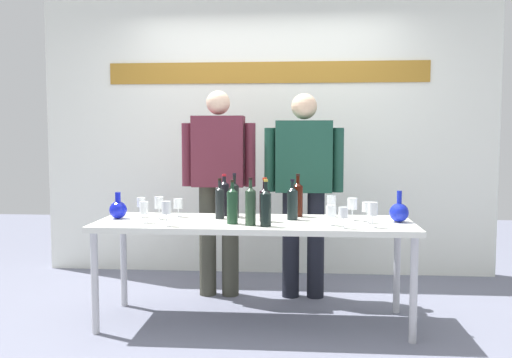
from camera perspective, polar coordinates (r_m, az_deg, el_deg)
The scene contains 27 objects.
ground_plane at distance 4.06m, azimuth -0.17°, elevation -14.67°, with size 10.00×10.00×0.00m, color slate.
back_wall at distance 5.32m, azimuth 1.15°, elevation 6.34°, with size 4.34×0.11×3.00m.
display_table at distance 3.89m, azimuth -0.18°, elevation -5.21°, with size 2.23×0.71×0.73m.
decanter_blue_left at distance 4.11m, azimuth -14.14°, elevation -3.07°, with size 0.13×0.13×0.19m.
decanter_blue_right at distance 3.96m, azimuth 14.65°, elevation -3.33°, with size 0.13×0.13×0.22m.
presenter_left at distance 4.54m, azimuth -3.90°, elevation 0.01°, with size 0.61×0.22×1.70m.
presenter_right at distance 4.49m, azimuth 4.98°, elevation -0.15°, with size 0.64×0.22×1.68m.
wine_bottle_0 at distance 3.64m, azimuth 1.02°, elevation -2.90°, with size 0.07×0.07×0.31m.
wine_bottle_1 at distance 4.04m, azimuth -2.26°, elevation -2.07°, with size 0.07×0.07×0.33m.
wine_bottle_2 at distance 3.94m, azimuth 3.81°, elevation -2.42°, with size 0.08×0.08×0.29m.
wine_bottle_3 at distance 3.85m, azimuth 0.91°, elevation -2.52°, with size 0.07×0.07×0.31m.
wine_bottle_4 at distance 4.09m, azimuth 4.36°, elevation -2.01°, with size 0.07×0.07×0.32m.
wine_bottle_5 at distance 4.14m, azimuth -3.32°, elevation -1.88°, with size 0.07×0.07×0.31m.
wine_bottle_6 at distance 3.98m, azimuth -3.79°, elevation -2.34°, with size 0.06×0.06×0.30m.
wine_bottle_7 at distance 3.68m, azimuth -0.58°, elevation -2.72°, with size 0.07×0.07×0.32m.
wine_bottle_8 at distance 3.75m, azimuth -2.47°, elevation -2.68°, with size 0.08×0.08×0.30m.
wine_glass_left_0 at distance 4.14m, azimuth -11.87°, elevation -2.42°, with size 0.06×0.06×0.15m.
wine_glass_left_1 at distance 4.02m, azimuth -10.05°, elevation -2.49°, with size 0.06×0.06×0.16m.
wine_glass_left_2 at distance 3.70m, azimuth -9.29°, elevation -3.01°, with size 0.06×0.06×0.17m.
wine_glass_left_3 at distance 4.11m, azimuth -8.10°, elevation -2.57°, with size 0.07×0.07×0.14m.
wine_glass_left_4 at distance 3.87m, azimuth -11.56°, elevation -3.01°, with size 0.06×0.06×0.15m.
wine_glass_right_0 at distance 3.67m, azimuth 12.04°, elevation -3.12°, with size 0.06×0.06×0.17m.
wine_glass_right_1 at distance 3.62m, azimuth 9.06°, elevation -3.52°, with size 0.06×0.06×0.14m.
wine_glass_right_2 at distance 4.11m, azimuth 7.83°, elevation -2.35°, with size 0.07×0.07×0.16m.
wine_glass_right_3 at distance 3.72m, azimuth 7.79°, elevation -3.36°, with size 0.07×0.07×0.13m.
wine_glass_right_4 at distance 3.86m, azimuth 11.49°, elevation -2.91°, with size 0.07×0.07×0.15m.
wine_glass_right_5 at distance 3.96m, azimuth 9.98°, elevation -2.58°, with size 0.07×0.07×0.16m.
Camera 1 is at (0.32, -3.82, 1.35)m, focal length 38.49 mm.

